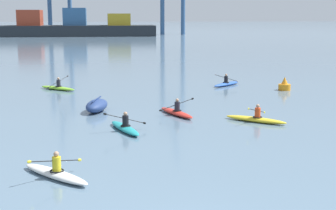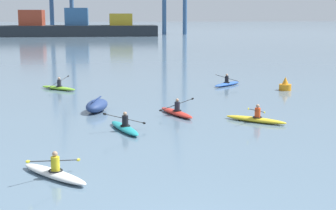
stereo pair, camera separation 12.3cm
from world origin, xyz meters
name	(u,v)px [view 1 (the left image)]	position (x,y,z in m)	size (l,w,h in m)	color
container_barge	(74,27)	(-8.81, 125.47, 2.36)	(41.64, 10.96, 7.28)	#1E2328
capsized_dinghy	(97,106)	(-2.13, 18.38, 0.35)	(1.71, 2.79, 0.76)	navy
channel_buoy	(284,85)	(11.64, 25.06, 0.36)	(0.90, 0.90, 1.00)	orange
kayak_yellow	(256,119)	(6.14, 14.38, 0.17)	(2.95, 2.69, 0.95)	yellow
kayak_lime	(58,88)	(-5.09, 27.40, 0.17)	(2.95, 2.69, 1.01)	#7ABC2D
kayak_white	(55,173)	(-3.45, 6.40, 0.17)	(2.70, 2.95, 0.95)	silver
kayak_red	(176,112)	(2.29, 16.75, 0.17)	(2.11, 3.39, 0.95)	red
kayak_blue	(227,83)	(7.96, 27.98, 0.17)	(2.89, 2.77, 0.95)	#2856B2
kayak_teal	(125,127)	(-0.75, 13.22, 0.17)	(2.12, 3.42, 1.00)	teal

